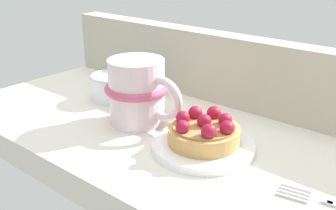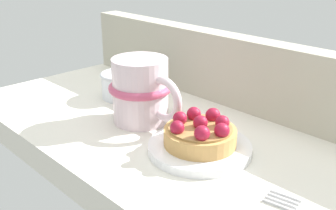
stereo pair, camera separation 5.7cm
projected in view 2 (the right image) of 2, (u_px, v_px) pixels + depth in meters
The scene contains 6 objects.
ground_plane at pixel (198, 155), 57.35cm from camera, with size 83.69×34.38×4.33cm, color silver.
window_rail_back at pixel (264, 78), 64.12cm from camera, with size 82.01×4.06×11.81cm, color #B2AD99.
dessert_plate at pixel (200, 148), 53.65cm from camera, with size 13.83×13.83×1.12cm.
raspberry_tart at pixel (200, 133), 52.84cm from camera, with size 9.60×9.60×4.18cm.
coffee_mug at pixel (142, 91), 61.17cm from camera, with size 13.52×9.75×10.04cm.
sugar_bowl at pixel (122, 84), 72.03cm from camera, with size 7.63×7.63×4.58cm.
Camera 2 is at (33.32, -38.26, 25.85)cm, focal length 43.11 mm.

